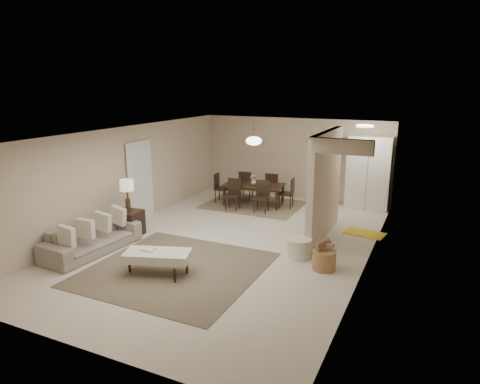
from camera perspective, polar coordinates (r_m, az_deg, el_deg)
The scene contains 22 objects.
floor at distance 9.84m, azimuth -1.22°, elevation -6.72°, with size 9.00×9.00×0.00m, color beige.
ceiling at distance 9.25m, azimuth -1.30°, elevation 7.90°, with size 9.00×9.00×0.00m, color white.
back_wall at distance 13.57m, azimuth 7.21°, elevation 4.49°, with size 6.00×6.00×0.00m, color #C6B196.
left_wall at distance 11.10m, azimuth -15.30°, elevation 1.92°, with size 9.00×9.00×0.00m, color #C6B196.
right_wall at distance 8.61m, azimuth 16.94°, elevation -1.68°, with size 9.00×9.00×0.00m, color #C6B196.
partition at distance 10.02m, azimuth 11.23°, elevation 0.86°, with size 0.15×2.50×2.50m, color #C6B196.
doorway at distance 11.58m, azimuth -13.21°, elevation 1.38°, with size 0.04×0.90×2.04m, color black.
pantry_cabinet at distance 12.75m, azimuth 16.78°, elevation 2.45°, with size 1.20×0.55×2.10m, color white.
flush_light at distance 11.62m, azimuth 16.31°, elevation 8.44°, with size 0.44×0.44×0.05m, color white.
living_rug at distance 8.58m, azimuth -8.55°, elevation -10.11°, with size 3.20×3.20×0.01m, color brown.
sofa at distance 9.73m, azimuth -19.15°, elevation -5.79°, with size 0.86×2.19×0.64m, color gray.
ottoman_bench at distance 8.33m, azimuth -10.94°, elevation -8.39°, with size 1.35×0.93×0.44m.
side_table at distance 10.52m, azimuth -14.54°, elevation -4.05°, with size 0.55×0.55×0.60m, color black.
table_lamp at distance 10.29m, azimuth -14.84°, elevation 0.53°, with size 0.32×0.32×0.76m.
round_pouf at distance 9.04m, azimuth 7.87°, elevation -7.42°, with size 0.52×0.52×0.41m, color silver.
wicker_basket at distance 8.57m, azimuth 11.16°, elevation -8.90°, with size 0.45×0.45×0.39m, color brown.
dining_rug at distance 12.81m, azimuth 1.79°, elevation -1.70°, with size 2.80×2.10×0.01m, color #756549.
dining_table at distance 12.73m, azimuth 1.80°, elevation -0.38°, with size 1.77×0.99×0.62m, color black.
dining_chairs at distance 12.70m, azimuth 1.81°, elevation 0.20°, with size 2.41×1.85×0.89m.
vase at distance 12.64m, azimuth 1.81°, elevation 1.35°, with size 0.16×0.16×0.17m, color silver.
yellow_mat at distance 10.83m, azimuth 16.30°, elevation -5.30°, with size 0.93×0.57×0.01m, color yellow.
pendant_light at distance 12.42m, azimuth 1.86°, elevation 6.83°, with size 0.46×0.46×0.71m.
Camera 1 is at (4.08, -8.24, 3.52)m, focal length 32.00 mm.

